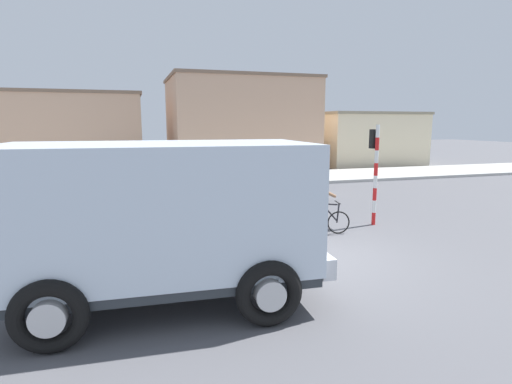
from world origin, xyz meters
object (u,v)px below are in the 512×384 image
object	(u,v)px
car_white_mid	(147,181)
car_red_near	(280,181)
pedestrian_near_kerb	(189,178)
truck_foreground	(163,214)
traffic_light_pole	(375,161)
cyclist	(321,206)

from	to	relation	value
car_white_mid	car_red_near	bearing A→B (deg)	-16.95
car_red_near	pedestrian_near_kerb	world-z (taller)	pedestrian_near_kerb
pedestrian_near_kerb	car_red_near	bearing A→B (deg)	-29.09
car_red_near	car_white_mid	size ratio (longest dim) A/B	0.99
truck_foreground	pedestrian_near_kerb	distance (m)	11.07
traffic_light_pole	pedestrian_near_kerb	world-z (taller)	traffic_light_pole
traffic_light_pole	car_red_near	xyz separation A→B (m)	(-1.39, 4.85, -1.25)
pedestrian_near_kerb	traffic_light_pole	bearing A→B (deg)	-54.13
traffic_light_pole	car_white_mid	bearing A→B (deg)	136.18
cyclist	traffic_light_pole	distance (m)	2.55
car_red_near	car_white_mid	bearing A→B (deg)	163.05
cyclist	car_red_near	world-z (taller)	cyclist
truck_foreground	car_white_mid	bearing A→B (deg)	89.10
cyclist	traffic_light_pole	size ratio (longest dim) A/B	0.54
car_red_near	truck_foreground	bearing A→B (deg)	-121.96
pedestrian_near_kerb	car_white_mid	bearing A→B (deg)	-169.62
truck_foreground	traffic_light_pole	bearing A→B (deg)	30.18
car_white_mid	cyclist	bearing A→B (deg)	-57.08
cyclist	car_red_near	bearing A→B (deg)	82.05
traffic_light_pole	car_white_mid	distance (m)	9.46
car_red_near	traffic_light_pole	bearing A→B (deg)	-74.03
truck_foreground	car_white_mid	world-z (taller)	truck_foreground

